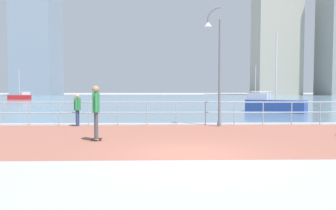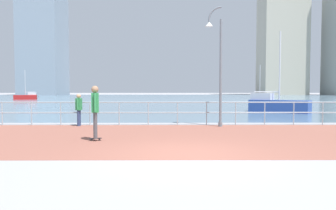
{
  "view_description": "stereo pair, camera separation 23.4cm",
  "coord_description": "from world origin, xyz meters",
  "views": [
    {
      "loc": [
        -0.76,
        -8.07,
        1.71
      ],
      "look_at": [
        -0.47,
        4.07,
        1.1
      ],
      "focal_mm": 33.21,
      "sensor_mm": 36.0,
      "label": 1
    },
    {
      "loc": [
        -0.53,
        -8.08,
        1.71
      ],
      "look_at": [
        -0.47,
        4.07,
        1.1
      ],
      "focal_mm": 33.21,
      "sensor_mm": 36.0,
      "label": 2
    }
  ],
  "objects": [
    {
      "name": "tower_beige",
      "position": [
        36.71,
        92.43,
        22.8
      ],
      "size": [
        13.61,
        10.61,
        47.26
      ],
      "color": "#B2AD99",
      "rests_on": "ground"
    },
    {
      "name": "skateboarder",
      "position": [
        -2.9,
        2.21,
        1.11
      ],
      "size": [
        0.41,
        0.56,
        1.83
      ],
      "color": "black",
      "rests_on": "ground"
    },
    {
      "name": "brick_paving",
      "position": [
        0.0,
        3.05,
        0.0
      ],
      "size": [
        28.0,
        7.46,
        0.01
      ],
      "primitive_type": "cube",
      "color": "#935647",
      "rests_on": "ground"
    },
    {
      "name": "sailboat_navy",
      "position": [
        -24.57,
        45.25,
        0.48
      ],
      "size": [
        3.77,
        2.01,
        5.06
      ],
      "color": "#B21E1E",
      "rests_on": "ground"
    },
    {
      "name": "harbor_water",
      "position": [
        0.0,
        51.78,
        0.0
      ],
      "size": [
        180.0,
        88.0,
        0.0
      ],
      "primitive_type": "cube",
      "color": "slate",
      "rests_on": "ground"
    },
    {
      "name": "waterfront_railing",
      "position": [
        0.0,
        6.78,
        0.77
      ],
      "size": [
        25.25,
        0.06,
        1.12
      ],
      "color": "#9EADB7",
      "rests_on": "ground"
    },
    {
      "name": "bystander",
      "position": [
        -4.63,
        6.43,
        0.88
      ],
      "size": [
        0.24,
        0.55,
        1.51
      ],
      "color": "navy",
      "rests_on": "ground"
    },
    {
      "name": "lamppost",
      "position": [
        1.8,
        6.19,
        3.04
      ],
      "size": [
        0.82,
        0.36,
        5.49
      ],
      "color": "slate",
      "rests_on": "ground"
    },
    {
      "name": "ground",
      "position": [
        0.0,
        40.0,
        0.0
      ],
      "size": [
        220.0,
        220.0,
        0.0
      ],
      "primitive_type": "plane",
      "color": "#9E9EA3"
    },
    {
      "name": "sailboat_gray",
      "position": [
        10.31,
        27.78,
        0.43
      ],
      "size": [
        1.14,
        3.27,
        4.53
      ],
      "color": "#197266",
      "rests_on": "ground"
    },
    {
      "name": "sailboat_yellow",
      "position": [
        7.78,
        15.15,
        0.58
      ],
      "size": [
        4.24,
        3.63,
        6.03
      ],
      "color": "#284799",
      "rests_on": "ground"
    },
    {
      "name": "tower_brick",
      "position": [
        -38.3,
        88.12,
        15.34
      ],
      "size": [
        11.73,
        12.88,
        32.35
      ],
      "color": "#8493A3",
      "rests_on": "ground"
    }
  ]
}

